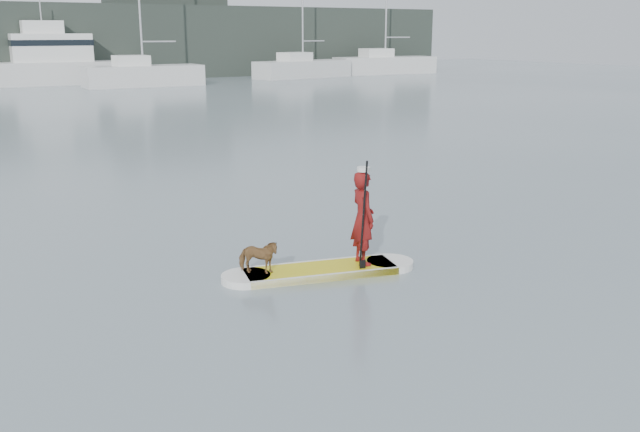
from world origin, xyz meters
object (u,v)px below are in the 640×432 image
paddleboard (320,271)px  motor_yacht_a (60,61)px  sailboat_g (384,64)px  dog (258,257)px  paddler (363,218)px  sailboat_f (302,67)px  sailboat_e (143,74)px

paddleboard → motor_yacht_a: motor_yacht_a is taller
motor_yacht_a → sailboat_g: size_ratio=0.81×
sailboat_g → dog: bearing=-123.1°
paddler → sailboat_f: (25.20, 44.25, -0.00)m
sailboat_e → sailboat_f: bearing=11.4°
sailboat_f → sailboat_g: sailboat_f is taller
paddler → motor_yacht_a: motor_yacht_a is taller
sailboat_e → sailboat_f: 14.96m
motor_yacht_a → sailboat_f: bearing=-4.3°
paddleboard → motor_yacht_a: 47.50m
sailboat_g → paddleboard: bearing=-122.1°
sailboat_f → dog: bearing=-131.2°
dog → sailboat_g: size_ratio=0.05×
paddleboard → motor_yacht_a: (6.59, 47.01, 1.66)m
sailboat_e → sailboat_g: (24.28, 3.09, 0.04)m
sailboat_e → sailboat_g: size_ratio=0.95×
sailboat_f → paddleboard: bearing=-130.1°
sailboat_e → sailboat_g: bearing=10.2°
paddleboard → dog: size_ratio=4.83×
sailboat_g → sailboat_e: bearing=-166.6°
paddler → sailboat_f: size_ratio=0.12×
motor_yacht_a → paddleboard: bearing=-93.6°
paddler → motor_yacht_a: size_ratio=0.15×
paddleboard → sailboat_e: 43.31m
paddleboard → sailboat_g: (35.39, 44.94, 0.85)m
sailboat_f → motor_yacht_a: sailboat_f is taller
paddler → motor_yacht_a: (5.88, 47.20, 0.81)m
sailboat_e → sailboat_f: size_ratio=0.91×
sailboat_g → motor_yacht_a: bearing=-178.0°
dog → sailboat_f: size_ratio=0.05×
paddler → sailboat_g: sailboat_g is taller
dog → motor_yacht_a: bearing=30.7°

